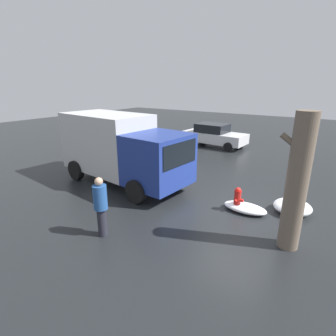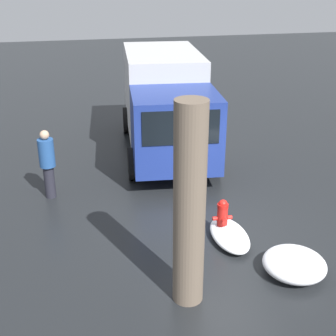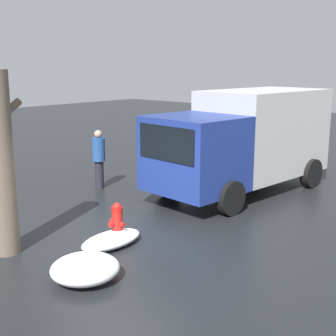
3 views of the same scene
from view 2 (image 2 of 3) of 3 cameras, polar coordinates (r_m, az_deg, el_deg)
The scene contains 7 objects.
ground_plane at distance 10.56m, azimuth 6.52°, elevation -8.08°, with size 60.00×60.00×0.00m, color black.
fire_hydrant at distance 10.33m, azimuth 6.64°, elevation -5.98°, with size 0.34×0.44×0.87m.
tree_trunk at distance 7.74m, azimuth 2.63°, elevation -4.77°, with size 0.83×0.54×3.67m.
delivery_truck at distance 14.59m, azimuth -0.29°, elevation 8.10°, with size 6.31×3.00×3.00m.
pedestrian at distance 12.07m, azimuth -14.49°, elevation 0.78°, with size 0.39×0.39×1.81m.
snow_pile_by_hydrant at distance 9.51m, azimuth 15.15°, elevation -11.22°, with size 1.24×1.22×0.44m.
snow_pile_curbside at distance 10.30m, azimuth 7.51°, elevation -8.11°, with size 1.49×0.76×0.28m.
Camera 2 is at (-8.47, 3.03, 5.53)m, focal length 50.00 mm.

